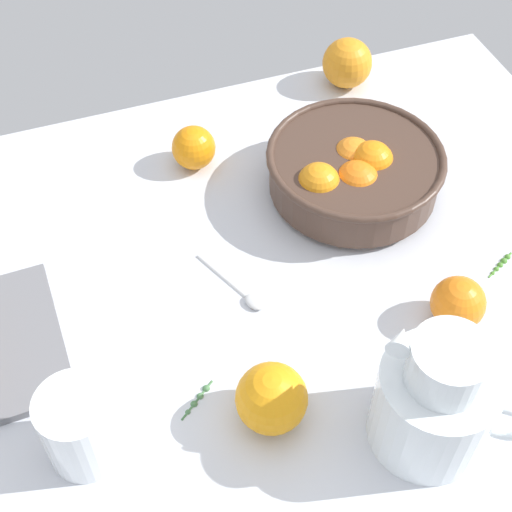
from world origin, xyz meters
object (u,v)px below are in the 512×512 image
(fruit_bowl, at_px, (354,171))
(second_glass, at_px, (81,429))
(loose_orange_0, at_px, (458,303))
(loose_orange_1, at_px, (194,148))
(loose_orange_2, at_px, (272,398))
(juice_pitcher, at_px, (434,405))
(loose_orange_3, at_px, (347,63))
(spoon, at_px, (241,290))

(fruit_bowl, relative_size, second_glass, 2.49)
(fruit_bowl, relative_size, loose_orange_0, 3.70)
(loose_orange_1, distance_m, loose_orange_2, 0.47)
(juice_pitcher, bearing_deg, loose_orange_3, 74.22)
(fruit_bowl, xyz_separation_m, loose_orange_0, (0.03, -0.27, -0.01))
(fruit_bowl, distance_m, juice_pitcher, 0.41)
(loose_orange_3, bearing_deg, second_glass, -136.44)
(loose_orange_0, relative_size, loose_orange_3, 0.83)
(juice_pitcher, height_order, spoon, juice_pitcher)
(loose_orange_1, relative_size, spoon, 0.54)
(spoon, bearing_deg, juice_pitcher, -62.92)
(juice_pitcher, bearing_deg, loose_orange_2, 153.96)
(loose_orange_3, bearing_deg, fruit_bowl, -111.91)
(juice_pitcher, relative_size, spoon, 1.46)
(loose_orange_2, bearing_deg, juice_pitcher, -26.04)
(juice_pitcher, xyz_separation_m, loose_orange_2, (-0.17, 0.08, -0.02))
(loose_orange_0, bearing_deg, second_glass, -177.43)
(loose_orange_0, bearing_deg, spoon, 151.58)
(fruit_bowl, relative_size, juice_pitcher, 1.44)
(fruit_bowl, relative_size, loose_orange_2, 3.09)
(loose_orange_0, relative_size, loose_orange_2, 0.83)
(second_glass, bearing_deg, loose_orange_2, -8.43)
(loose_orange_0, xyz_separation_m, spoon, (-0.26, 0.14, -0.03))
(second_glass, xyz_separation_m, spoon, (0.25, 0.16, -0.04))
(loose_orange_1, bearing_deg, juice_pitcher, -76.91)
(fruit_bowl, relative_size, loose_orange_1, 3.86)
(loose_orange_0, bearing_deg, loose_orange_2, -168.95)
(second_glass, distance_m, spoon, 0.30)
(fruit_bowl, relative_size, spoon, 2.10)
(juice_pitcher, relative_size, loose_orange_3, 2.14)
(loose_orange_0, height_order, loose_orange_3, loose_orange_3)
(loose_orange_0, height_order, spoon, loose_orange_0)
(spoon, bearing_deg, loose_orange_3, 49.61)
(fruit_bowl, height_order, loose_orange_3, fruit_bowl)
(loose_orange_1, bearing_deg, loose_orange_0, -59.45)
(fruit_bowl, height_order, loose_orange_2, fruit_bowl)
(loose_orange_0, xyz_separation_m, loose_orange_2, (-0.28, -0.06, 0.01))
(loose_orange_0, bearing_deg, juice_pitcher, -130.03)
(loose_orange_2, distance_m, loose_orange_3, 0.68)
(loose_orange_0, xyz_separation_m, loose_orange_1, (-0.24, 0.41, -0.00))
(fruit_bowl, bearing_deg, loose_orange_2, -127.91)
(second_glass, xyz_separation_m, loose_orange_3, (0.58, 0.55, -0.01))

